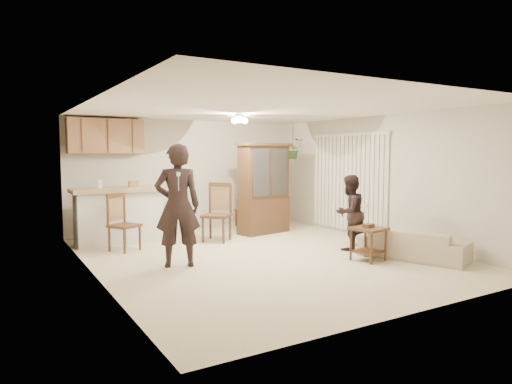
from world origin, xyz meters
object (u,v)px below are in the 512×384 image
side_table (368,243)px  chair_bar (125,235)px  sofa (413,237)px  chair_hutch_right (246,216)px  adult (178,209)px  chair_hutch_left (217,225)px  china_hutch (264,189)px  child (349,213)px

side_table → chair_bar: size_ratio=0.59×
sofa → chair_hutch_right: size_ratio=2.05×
adult → chair_hutch_left: 2.14m
china_hutch → side_table: size_ratio=3.25×
chair_hutch_left → side_table: bearing=-17.1°
adult → chair_hutch_left: (1.39, 1.52, -0.57)m
sofa → china_hutch: bearing=-6.9°
china_hutch → side_table: china_hutch is taller
sofa → chair_hutch_left: chair_hutch_left is taller
side_table → chair_hutch_left: (-1.43, 2.74, 0.04)m
adult → chair_hutch_right: (2.76, 2.79, -0.64)m
side_table → chair_bar: chair_bar is taller
adult → chair_hutch_right: 3.98m
sofa → adult: bearing=45.6°
china_hutch → chair_hutch_right: bearing=74.2°
child → chair_hutch_left: size_ratio=1.17×
sofa → chair_hutch_left: bearing=14.1°
adult → child: size_ratio=1.33×
chair_hutch_left → sofa: bearing=-9.1°
china_hutch → chair_hutch_left: 1.48m
chair_bar → side_table: bearing=-70.0°
adult → chair_hutch_left: size_ratio=1.55×
adult → sofa: bearing=175.3°
chair_hutch_left → chair_hutch_right: bearing=88.1°
side_table → chair_bar: 4.27m
china_hutch → chair_bar: 3.19m
china_hutch → chair_hutch_left: (-1.29, -0.32, -0.64)m
child → china_hutch: size_ratio=0.69×
child → chair_hutch_left: child is taller
child → side_table: size_ratio=2.23×
sofa → side_table: 0.79m
child → adult: bearing=-18.2°
adult → chair_hutch_left: bearing=-114.1°
side_table → chair_hutch_right: 4.01m
china_hutch → chair_hutch_right: china_hutch is taller
sofa → side_table: size_ratio=3.09×
china_hutch → side_table: 3.14m
side_table → child: bearing=68.9°
china_hutch → chair_bar: china_hutch is taller
chair_hutch_left → child: bearing=-2.8°
sofa → chair_hutch_right: 4.37m
adult → china_hutch: 3.25m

